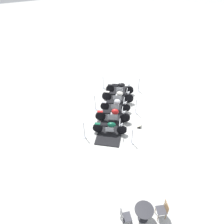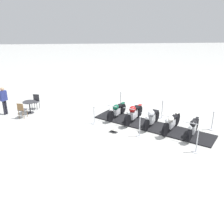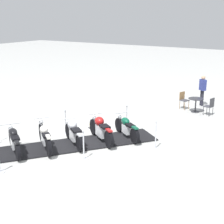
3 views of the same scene
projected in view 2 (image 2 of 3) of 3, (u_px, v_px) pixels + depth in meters
The scene contains 18 objects.
ground_plane at pixel (151, 126), 13.99m from camera, with size 80.00×80.00×0.00m, color silver.
display_platform at pixel (151, 126), 13.98m from camera, with size 6.68×1.45×0.05m, color black.
motorcycle_forest at pixel (117, 110), 14.94m from camera, with size 1.27×1.78×0.89m.
motorcycle_maroon at pixel (133, 113), 14.34m from camera, with size 1.35×1.95×0.97m.
motorcycle_chrome at pixel (152, 118), 13.77m from camera, with size 1.29×1.76×0.92m.
motorcycle_cream at pixel (171, 123), 13.21m from camera, with size 1.49×1.90×1.03m.
motorcycle_black at pixel (193, 127), 12.63m from camera, with size 1.30×1.82×0.93m.
stanchion_right_rear at pixel (197, 145), 11.32m from camera, with size 0.35×0.35×1.12m.
stanchion_right_front at pixel (94, 118), 14.24m from camera, with size 0.34×0.34×1.03m.
stanchion_left_rear at pixel (212, 124), 13.52m from camera, with size 0.34×0.34×1.03m.
stanchion_right_mid at pixel (140, 130), 12.77m from camera, with size 0.33×0.33×1.09m.
stanchion_left_mid at pixel (162, 112), 14.96m from camera, with size 0.33×0.33×1.12m.
stanchion_left_front at pixel (121, 103), 16.39m from camera, with size 0.29×0.29×1.14m.
info_placard at pixel (114, 131), 13.30m from camera, with size 0.45×0.42×0.21m.
cafe_table at pixel (29, 104), 15.67m from camera, with size 0.79×0.79×0.74m.
cafe_chair_near_table at pixel (36, 101), 16.44m from camera, with size 0.49×0.49×0.92m.
cafe_chair_across_table at pixel (22, 109), 14.94m from camera, with size 0.51×0.51×0.92m.
bystander_person at pixel (4, 98), 15.29m from camera, with size 0.42×0.45×1.71m.
Camera 2 is at (-3.03, -12.57, 5.81)m, focal length 41.09 mm.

